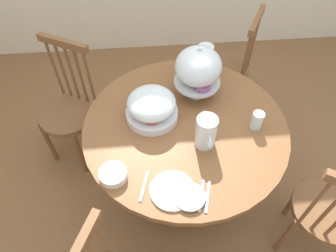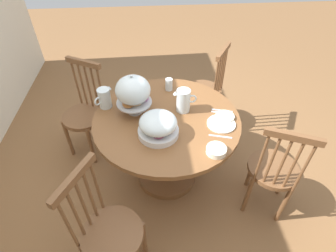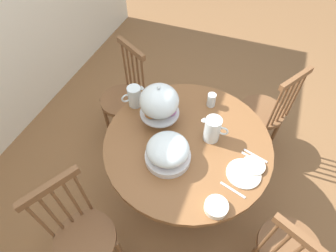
# 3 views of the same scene
# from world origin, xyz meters

# --- Properties ---
(ground_plane) EXTENTS (10.00, 10.00, 0.00)m
(ground_plane) POSITION_xyz_m (0.00, 0.00, 0.00)
(ground_plane) COLOR brown
(dining_table) EXTENTS (1.17, 1.17, 0.74)m
(dining_table) POSITION_xyz_m (-0.07, -0.00, 0.52)
(dining_table) COLOR brown
(dining_table) RESTS_ON ground_plane
(windsor_chair_near_window) EXTENTS (0.45, 0.45, 0.97)m
(windsor_chair_near_window) POSITION_xyz_m (0.37, 0.76, 0.45)
(windsor_chair_near_window) COLOR brown
(windsor_chair_near_window) RESTS_ON ground_plane
(windsor_chair_by_cabinet) EXTENTS (0.45, 0.45, 0.97)m
(windsor_chair_by_cabinet) POSITION_xyz_m (-0.85, 0.43, 0.45)
(windsor_chair_by_cabinet) COLOR brown
(windsor_chair_by_cabinet) RESTS_ON ground_plane
(windsor_chair_far_side) EXTENTS (0.46, 0.46, 0.97)m
(windsor_chair_far_side) POSITION_xyz_m (0.67, -0.48, 0.45)
(windsor_chair_far_side) COLOR brown
(windsor_chair_far_side) RESTS_ON ground_plane
(pastry_stand_with_dome) EXTENTS (0.28, 0.28, 0.34)m
(pastry_stand_with_dome) POSITION_xyz_m (0.02, 0.25, 0.94)
(pastry_stand_with_dome) COLOR silver
(pastry_stand_with_dome) RESTS_ON dining_table
(fruit_platter_covered) EXTENTS (0.30, 0.30, 0.18)m
(fruit_platter_covered) POSITION_xyz_m (-0.26, 0.07, 0.83)
(fruit_platter_covered) COLOR silver
(fruit_platter_covered) RESTS_ON dining_table
(orange_juice_pitcher) EXTENTS (0.15, 0.14, 0.17)m
(orange_juice_pitcher) POSITION_xyz_m (0.11, 0.49, 0.82)
(orange_juice_pitcher) COLOR silver
(orange_juice_pitcher) RESTS_ON dining_table
(milk_pitcher) EXTENTS (0.11, 0.19, 0.19)m
(milk_pitcher) POSITION_xyz_m (0.01, -0.14, 0.83)
(milk_pitcher) COLOR silver
(milk_pitcher) RESTS_ON dining_table
(china_plate_large) EXTENTS (0.22, 0.22, 0.01)m
(china_plate_large) POSITION_xyz_m (-0.19, -0.41, 0.75)
(china_plate_large) COLOR white
(china_plate_large) RESTS_ON dining_table
(china_plate_small) EXTENTS (0.15, 0.15, 0.01)m
(china_plate_small) POSITION_xyz_m (-0.11, -0.46, 0.76)
(china_plate_small) COLOR white
(china_plate_small) RESTS_ON china_plate_large
(cereal_bowl) EXTENTS (0.14, 0.14, 0.04)m
(cereal_bowl) POSITION_xyz_m (-0.47, -0.31, 0.76)
(cereal_bowl) COLOR white
(cereal_bowl) RESTS_ON dining_table
(drinking_glass) EXTENTS (0.06, 0.06, 0.11)m
(drinking_glass) POSITION_xyz_m (0.32, -0.05, 0.80)
(drinking_glass) COLOR silver
(drinking_glass) RESTS_ON dining_table
(table_knife) EXTENTS (0.06, 0.17, 0.01)m
(table_knife) POSITION_xyz_m (-0.05, -0.45, 0.74)
(table_knife) COLOR silver
(table_knife) RESTS_ON dining_table
(dinner_fork) EXTENTS (0.06, 0.17, 0.01)m
(dinner_fork) POSITION_xyz_m (-0.02, -0.46, 0.74)
(dinner_fork) COLOR silver
(dinner_fork) RESTS_ON dining_table
(soup_spoon) EXTENTS (0.06, 0.17, 0.01)m
(soup_spoon) POSITION_xyz_m (-0.32, -0.38, 0.74)
(soup_spoon) COLOR silver
(soup_spoon) RESTS_ON dining_table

